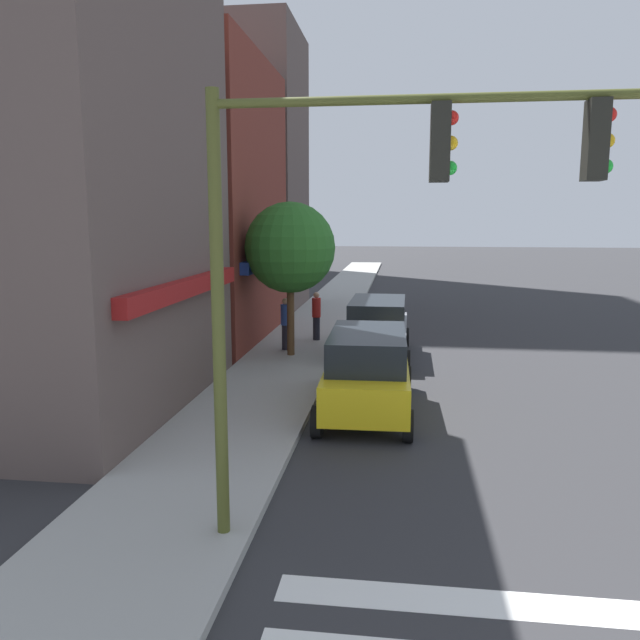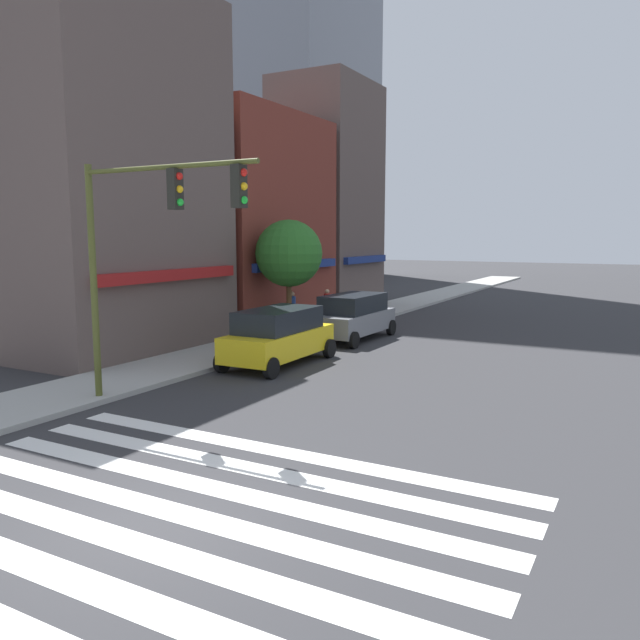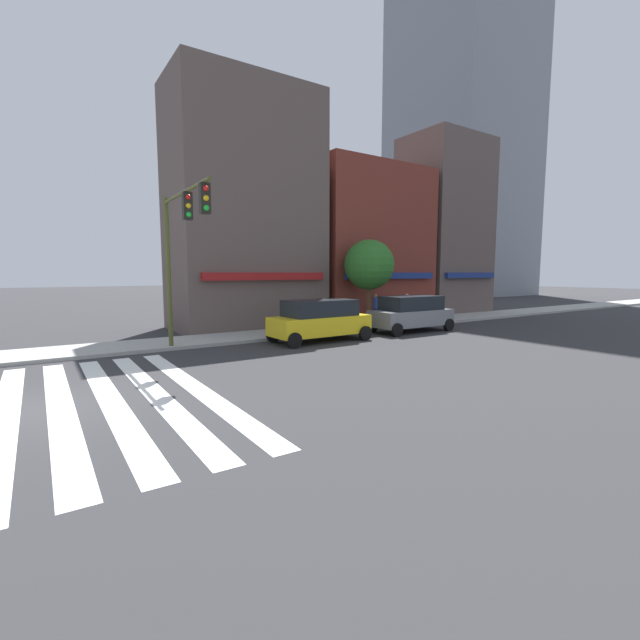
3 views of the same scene
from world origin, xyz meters
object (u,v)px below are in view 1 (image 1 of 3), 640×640
object	(u,v)px
suv_yellow	(368,369)
suv_grey	(378,327)
pedestrian_blue_shirt	(285,323)
pedestrian_red_jacket	(316,315)
street_tree	(290,248)
traffic_signal	(363,222)

from	to	relation	value
suv_yellow	suv_grey	distance (m)	5.93
pedestrian_blue_shirt	pedestrian_red_jacket	world-z (taller)	same
pedestrian_blue_shirt	street_tree	world-z (taller)	street_tree
suv_grey	street_tree	bearing A→B (deg)	103.71
street_tree	suv_yellow	bearing A→B (deg)	-152.06
suv_grey	traffic_signal	bearing A→B (deg)	-178.22
street_tree	suv_grey	bearing A→B (deg)	-76.91
pedestrian_red_jacket	suv_yellow	bearing A→B (deg)	167.92
traffic_signal	suv_grey	world-z (taller)	traffic_signal
suv_yellow	pedestrian_blue_shirt	xyz separation A→B (m)	(6.07, 3.12, 0.04)
traffic_signal	suv_yellow	size ratio (longest dim) A/B	1.32
traffic_signal	pedestrian_red_jacket	xyz separation A→B (m)	(14.26, 2.56, -3.47)
traffic_signal	street_tree	size ratio (longest dim) A/B	1.26
pedestrian_red_jacket	street_tree	world-z (taller)	street_tree
suv_grey	street_tree	distance (m)	3.88
suv_grey	suv_yellow	bearing A→B (deg)	-179.38
suv_yellow	street_tree	bearing A→B (deg)	26.79
suv_yellow	pedestrian_blue_shirt	distance (m)	6.82
suv_yellow	pedestrian_blue_shirt	world-z (taller)	suv_yellow
pedestrian_blue_shirt	street_tree	bearing A→B (deg)	20.59
street_tree	pedestrian_blue_shirt	bearing A→B (deg)	22.20
pedestrian_red_jacket	traffic_signal	bearing A→B (deg)	161.79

